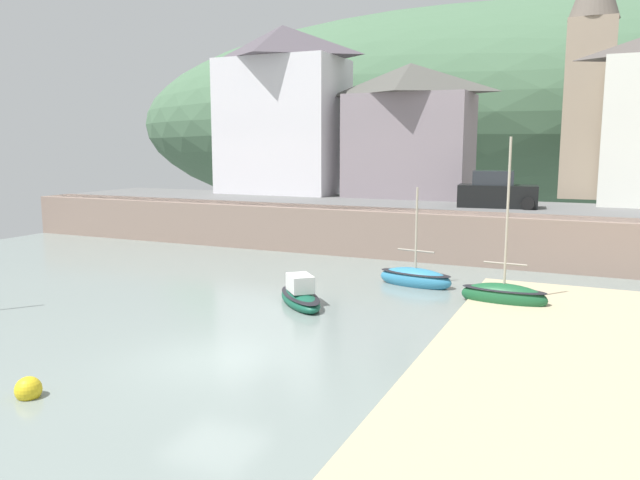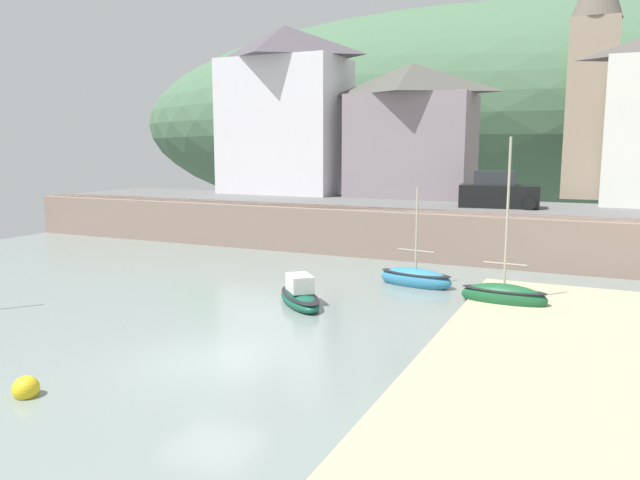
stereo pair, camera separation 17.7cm
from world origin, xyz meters
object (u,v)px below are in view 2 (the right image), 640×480
object	(u,v)px
sailboat_blue_trim	(415,278)
mooring_buoy	(26,389)
waterfront_building_left	(285,109)
fishing_boat_green	(504,295)
sailboat_tall_mast	(300,296)
church_with_spire	(593,69)
waterfront_building_centre	(411,130)
parked_car_near_slipway	(498,192)

from	to	relation	value
sailboat_blue_trim	mooring_buoy	size ratio (longest dim) A/B	7.05
waterfront_building_left	fishing_boat_green	world-z (taller)	waterfront_building_left
mooring_buoy	sailboat_tall_mast	bearing A→B (deg)	78.51
sailboat_tall_mast	sailboat_blue_trim	size ratio (longest dim) A/B	0.75
fishing_boat_green	church_with_spire	bearing A→B (deg)	87.40
sailboat_blue_trim	fishing_boat_green	bearing A→B (deg)	-14.11
church_with_spire	sailboat_blue_trim	bearing A→B (deg)	-107.40
waterfront_building_centre	mooring_buoy	xyz separation A→B (m)	(-0.46, -28.99, -6.49)
sailboat_tall_mast	parked_car_near_slipway	xyz separation A→B (m)	(4.63, 14.52, 2.91)
parked_car_near_slipway	mooring_buoy	distance (m)	25.56
waterfront_building_left	sailboat_blue_trim	world-z (taller)	waterfront_building_left
waterfront_building_centre	mooring_buoy	world-z (taller)	waterfront_building_centre
waterfront_building_centre	sailboat_tall_mast	world-z (taller)	waterfront_building_centre
church_with_spire	waterfront_building_centre	bearing A→B (deg)	-158.68
waterfront_building_left	parked_car_near_slipway	bearing A→B (deg)	-16.48
sailboat_blue_trim	mooring_buoy	xyz separation A→B (m)	(-4.97, -14.68, -0.13)
waterfront_building_centre	waterfront_building_left	bearing A→B (deg)	-180.00
waterfront_building_left	church_with_spire	bearing A→B (deg)	11.73
waterfront_building_centre	fishing_boat_green	xyz separation A→B (m)	(8.25, -15.95, -6.32)
sailboat_tall_mast	mooring_buoy	size ratio (longest dim) A/B	5.27
sailboat_tall_mast	parked_car_near_slipway	bearing A→B (deg)	120.02
fishing_boat_green	parked_car_near_slipway	size ratio (longest dim) A/B	1.46
waterfront_building_left	church_with_spire	distance (m)	19.80
waterfront_building_left	waterfront_building_centre	xyz separation A→B (m)	(9.02, 0.00, -1.49)
waterfront_building_left	sailboat_blue_trim	bearing A→B (deg)	-46.61
fishing_boat_green	mooring_buoy	bearing A→B (deg)	-120.64
waterfront_building_centre	parked_car_near_slipway	xyz separation A→B (m)	(6.19, -4.50, -3.46)
waterfront_building_left	sailboat_tall_mast	size ratio (longest dim) A/B	3.58
sailboat_tall_mast	sailboat_blue_trim	bearing A→B (deg)	105.63
waterfront_building_left	parked_car_near_slipway	world-z (taller)	waterfront_building_left
sailboat_blue_trim	parked_car_near_slipway	bearing A→B (deg)	89.88
church_with_spire	waterfront_building_left	bearing A→B (deg)	-168.27
parked_car_near_slipway	mooring_buoy	xyz separation A→B (m)	(-6.66, -24.49, -3.02)
waterfront_building_left	church_with_spire	xyz separation A→B (m)	(19.27, 4.00, 2.18)
sailboat_tall_mast	sailboat_blue_trim	world-z (taller)	sailboat_blue_trim
church_with_spire	sailboat_blue_trim	size ratio (longest dim) A/B	3.64
waterfront_building_left	fishing_boat_green	xyz separation A→B (m)	(17.27, -15.95, -7.81)
church_with_spire	parked_car_near_slipway	bearing A→B (deg)	-115.53
fishing_boat_green	sailboat_blue_trim	bearing A→B (deg)	159.41
waterfront_building_centre	parked_car_near_slipway	world-z (taller)	waterfront_building_centre
sailboat_tall_mast	mooring_buoy	world-z (taller)	sailboat_tall_mast
sailboat_tall_mast	waterfront_building_left	bearing A→B (deg)	166.79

